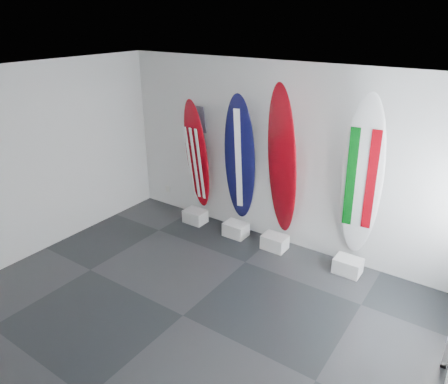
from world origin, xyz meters
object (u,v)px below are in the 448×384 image
Objects in this scene: surfboard_swiss at (282,163)px; surfboard_italy at (362,180)px; surfboard_usa at (197,156)px; surfboard_navy at (240,160)px.

surfboard_italy is (1.25, 0.00, -0.00)m from surfboard_swiss.
surfboard_usa is 0.92m from surfboard_navy.
surfboard_italy is at bearing -16.67° from surfboard_navy.
surfboard_italy is (2.03, 0.00, 0.11)m from surfboard_navy.
surfboard_italy reaches higher than surfboard_usa.
surfboard_swiss reaches higher than surfboard_italy.
surfboard_navy is at bearing -167.48° from surfboard_swiss.
surfboard_swiss is (0.78, 0.00, 0.11)m from surfboard_navy.
surfboard_swiss is 1.25m from surfboard_italy.
surfboard_navy is 2.03m from surfboard_italy.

